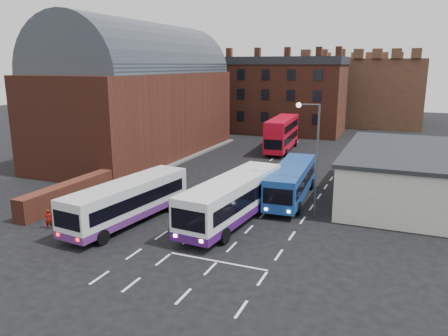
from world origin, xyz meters
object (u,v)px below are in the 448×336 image
at_px(bus_white_outbound, 128,199).
at_px(pedestrian_beige, 65,225).
at_px(bus_white_inbound, 233,197).
at_px(bus_blue, 291,180).
at_px(street_lamp, 313,149).
at_px(pedestrian_red, 49,219).
at_px(bus_red_double, 282,134).

height_order(bus_white_outbound, pedestrian_beige, bus_white_outbound).
bearing_deg(bus_white_inbound, bus_white_outbound, 28.41).
relative_size(bus_blue, street_lamp, 1.29).
distance_m(bus_blue, pedestrian_red, 18.76).
bearing_deg(bus_white_inbound, bus_red_double, -76.76).
xyz_separation_m(pedestrian_red, pedestrian_beige, (2.06, -0.73, 0.12)).
height_order(street_lamp, pedestrian_beige, street_lamp).
bearing_deg(pedestrian_red, bus_red_double, -140.94).
bearing_deg(bus_blue, pedestrian_red, 39.13).
relative_size(bus_white_inbound, pedestrian_red, 8.74).
distance_m(bus_white_inbound, bus_red_double, 27.26).
height_order(bus_white_outbound, street_lamp, street_lamp).
xyz_separation_m(bus_blue, pedestrian_beige, (-11.69, -13.44, -0.92)).
bearing_deg(pedestrian_red, bus_blue, -175.51).
bearing_deg(bus_red_double, pedestrian_red, 73.17).
height_order(bus_white_outbound, pedestrian_red, bus_white_outbound).
bearing_deg(bus_white_outbound, bus_blue, 52.41).
xyz_separation_m(bus_blue, pedestrian_red, (-13.75, -12.71, -1.04)).
height_order(bus_blue, pedestrian_beige, bus_blue).
bearing_deg(bus_red_double, pedestrian_beige, 76.82).
bearing_deg(bus_white_outbound, bus_red_double, 90.85).
bearing_deg(street_lamp, bus_white_outbound, -151.87).
xyz_separation_m(bus_white_outbound, street_lamp, (11.66, 6.24, 3.30)).
bearing_deg(pedestrian_red, bus_white_outbound, 176.88).
xyz_separation_m(bus_white_outbound, bus_red_double, (3.02, 29.90, 0.54)).
bearing_deg(pedestrian_beige, bus_blue, -142.12).
distance_m(bus_red_double, pedestrian_beige, 34.18).
height_order(bus_blue, bus_red_double, bus_red_double).
height_order(pedestrian_red, pedestrian_beige, pedestrian_beige).
relative_size(bus_red_double, pedestrian_red, 8.03).
distance_m(bus_white_outbound, bus_red_double, 30.05).
relative_size(bus_blue, pedestrian_beige, 6.74).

